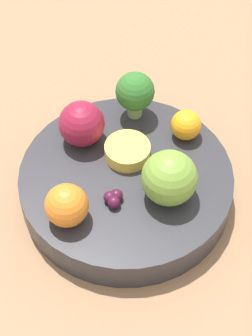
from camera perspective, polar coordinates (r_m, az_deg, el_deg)
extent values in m
plane|color=gray|center=(0.69, 0.00, -3.71)|extent=(6.00, 6.00, 0.00)
cube|color=#936D4C|center=(0.69, 0.00, -3.23)|extent=(1.20, 1.20, 0.02)
cylinder|color=#2D2D33|center=(0.66, 0.00, -1.68)|extent=(0.25, 0.25, 0.04)
cylinder|color=#8CB76B|center=(0.70, 0.89, 6.12)|extent=(0.02, 0.02, 0.02)
sphere|color=#2D6B28|center=(0.68, 0.92, 7.79)|extent=(0.05, 0.05, 0.05)
sphere|color=olive|center=(0.60, 4.43, -1.02)|extent=(0.06, 0.06, 0.06)
sphere|color=maroon|center=(0.66, -4.54, 4.49)|extent=(0.05, 0.05, 0.05)
sphere|color=orange|center=(0.59, -6.06, -3.80)|extent=(0.05, 0.05, 0.05)
sphere|color=orange|center=(0.67, 6.11, 4.37)|extent=(0.04, 0.04, 0.04)
sphere|color=#47142D|center=(0.62, -1.66, -3.00)|extent=(0.01, 0.01, 0.01)
sphere|color=#47142D|center=(0.61, -0.89, -3.59)|extent=(0.01, 0.01, 0.01)
sphere|color=#47142D|center=(0.62, -0.58, -2.88)|extent=(0.01, 0.01, 0.01)
cylinder|color=#F4CC4C|center=(0.66, 0.15, 1.74)|extent=(0.05, 0.05, 0.02)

